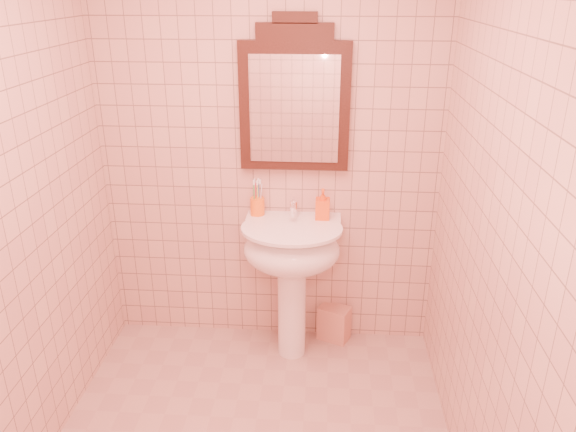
# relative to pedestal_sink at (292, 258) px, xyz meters

# --- Properties ---
(back_wall) EXTENTS (2.00, 0.02, 2.50)m
(back_wall) POSITION_rel_pedestal_sink_xyz_m (-0.15, 0.23, 0.59)
(back_wall) COLOR #D5A995
(back_wall) RESTS_ON floor
(pedestal_sink) EXTENTS (0.58, 0.58, 0.86)m
(pedestal_sink) POSITION_rel_pedestal_sink_xyz_m (0.00, 0.00, 0.00)
(pedestal_sink) COLOR white
(pedestal_sink) RESTS_ON floor
(faucet) EXTENTS (0.04, 0.16, 0.11)m
(faucet) POSITION_rel_pedestal_sink_xyz_m (0.00, 0.14, 0.26)
(faucet) COLOR white
(faucet) RESTS_ON pedestal_sink
(mirror) EXTENTS (0.62, 0.06, 0.86)m
(mirror) POSITION_rel_pedestal_sink_xyz_m (0.00, 0.20, 0.88)
(mirror) COLOR black
(mirror) RESTS_ON back_wall
(toothbrush_cup) EXTENTS (0.08, 0.08, 0.20)m
(toothbrush_cup) POSITION_rel_pedestal_sink_xyz_m (-0.22, 0.16, 0.26)
(toothbrush_cup) COLOR orange
(toothbrush_cup) RESTS_ON pedestal_sink
(soap_dispenser) EXTENTS (0.08, 0.08, 0.18)m
(soap_dispenser) POSITION_rel_pedestal_sink_xyz_m (0.17, 0.13, 0.29)
(soap_dispenser) COLOR #EB5413
(soap_dispenser) RESTS_ON pedestal_sink
(towel) EXTENTS (0.22, 0.19, 0.23)m
(towel) POSITION_rel_pedestal_sink_xyz_m (0.26, 0.17, -0.55)
(towel) COLOR tan
(towel) RESTS_ON floor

